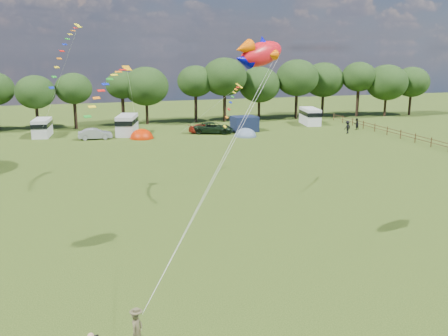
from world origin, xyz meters
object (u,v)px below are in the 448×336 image
object	(u,v)px
car_c	(204,128)
tent_orange	(142,138)
fish_kite	(258,54)
campervan_c	(127,124)
tent_greyblue	(246,136)
car_b	(95,134)
campervan_b	(42,127)
kite_flyer	(137,332)
campervan_d	(310,116)
walker_b	(347,127)
car_d	(214,128)
walker_a	(356,124)

from	to	relation	value
car_c	tent_orange	distance (m)	9.22
car_c	fish_kite	world-z (taller)	fish_kite
campervan_c	tent_greyblue	xyz separation A→B (m)	(15.26, -6.14, -1.44)
car_b	campervan_b	distance (m)	8.03
kite_flyer	fish_kite	size ratio (longest dim) A/B	0.49
tent_orange	campervan_b	bearing A→B (deg)	157.41
campervan_d	walker_b	distance (m)	9.39
car_c	tent_orange	world-z (taller)	tent_orange
campervan_b	kite_flyer	bearing A→B (deg)	-166.76
car_b	campervan_b	xyz separation A→B (m)	(-6.75, 4.31, 0.57)
campervan_c	kite_flyer	distance (m)	51.91
car_c	fish_kite	xyz separation A→B (m)	(-8.22, -43.29, 10.82)
car_d	tent_greyblue	xyz separation A→B (m)	(3.51, -3.67, -0.75)
car_b	tent_greyblue	xyz separation A→B (m)	(19.71, -3.62, -0.70)
car_d	campervan_b	xyz separation A→B (m)	(-22.95, 4.26, 0.52)
campervan_b	tent_greyblue	xyz separation A→B (m)	(26.47, -7.93, -1.27)
car_d	walker_b	distance (m)	18.84
car_b	walker_b	world-z (taller)	walker_b
campervan_b	tent_greyblue	size ratio (longest dim) A/B	1.55
tent_greyblue	campervan_d	bearing A→B (deg)	29.29
kite_flyer	car_b	bearing A→B (deg)	37.96
car_c	walker_a	size ratio (longest dim) A/B	2.43
campervan_c	tent_greyblue	distance (m)	16.51
tent_orange	campervan_d	bearing A→B (deg)	10.10
fish_kite	kite_flyer	bearing A→B (deg)	-163.79
kite_flyer	walker_a	bearing A→B (deg)	-0.57
campervan_c	fish_kite	world-z (taller)	fish_kite
tent_greyblue	kite_flyer	distance (m)	49.88
car_c	car_d	size ratio (longest dim) A/B	0.73
car_d	fish_kite	distance (m)	44.81
car_d	tent_orange	bearing A→B (deg)	117.58
tent_greyblue	walker_b	xyz separation A→B (m)	(14.50, -1.84, 0.88)
car_c	car_d	distance (m)	1.47
campervan_c	kite_flyer	xyz separation A→B (m)	(-5.13, -51.65, -0.60)
car_b	walker_b	xyz separation A→B (m)	(34.22, -5.46, 0.18)
car_c	fish_kite	distance (m)	45.37
fish_kite	walker_b	world-z (taller)	fish_kite
walker_b	car_c	bearing A→B (deg)	-39.72
kite_flyer	campervan_b	bearing A→B (deg)	45.24
campervan_b	tent_greyblue	world-z (taller)	campervan_b
kite_flyer	walker_a	xyz separation A→B (m)	(37.82, 46.17, -0.00)
tent_orange	walker_b	size ratio (longest dim) A/B	1.91
car_c	tent_orange	size ratio (longest dim) A/B	1.21
car_b	campervan_d	size ratio (longest dim) A/B	0.74
fish_kite	walker_b	bearing A→B (deg)	27.55
campervan_d	kite_flyer	world-z (taller)	campervan_d
kite_flyer	walker_a	world-z (taller)	kite_flyer
campervan_d	walker_b	bearing A→B (deg)	-162.47
tent_orange	fish_kite	xyz separation A→B (m)	(0.80, -41.45, 11.42)
tent_greyblue	walker_a	world-z (taller)	walker_a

